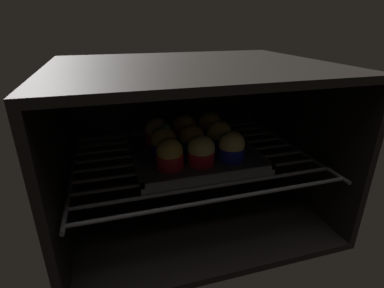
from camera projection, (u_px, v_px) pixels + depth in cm
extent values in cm
cube|color=black|center=(192.00, 207.00, 76.25)|extent=(59.00, 47.00, 1.50)
cube|color=black|center=(192.00, 67.00, 62.51)|extent=(59.00, 47.00, 1.50)
cube|color=black|center=(171.00, 116.00, 89.49)|extent=(59.00, 1.50, 34.00)
cube|color=black|center=(61.00, 159.00, 61.83)|extent=(1.50, 47.00, 34.00)
cube|color=black|center=(297.00, 132.00, 76.93)|extent=(1.50, 47.00, 34.00)
cylinder|color=#4C494C|center=(221.00, 199.00, 53.90)|extent=(54.00, 0.80, 0.80)
cylinder|color=#4C494C|center=(212.00, 187.00, 58.10)|extent=(54.00, 0.80, 0.80)
cylinder|color=#4C494C|center=(205.00, 175.00, 62.30)|extent=(54.00, 0.80, 0.80)
cylinder|color=#4C494C|center=(198.00, 166.00, 66.50)|extent=(54.00, 0.80, 0.80)
cylinder|color=#4C494C|center=(192.00, 157.00, 70.70)|extent=(54.00, 0.80, 0.80)
cylinder|color=#4C494C|center=(187.00, 149.00, 74.90)|extent=(54.00, 0.80, 0.80)
cylinder|color=#4C494C|center=(182.00, 142.00, 79.09)|extent=(54.00, 0.80, 0.80)
cylinder|color=#4C494C|center=(178.00, 136.00, 83.29)|extent=(54.00, 0.80, 0.80)
cylinder|color=#4C494C|center=(174.00, 131.00, 87.49)|extent=(54.00, 0.80, 0.80)
cylinder|color=#4C494C|center=(72.00, 172.00, 63.61)|extent=(0.80, 42.00, 0.80)
cylinder|color=#4C494C|center=(290.00, 145.00, 77.79)|extent=(0.80, 42.00, 0.80)
cube|color=#4C4C51|center=(192.00, 153.00, 70.21)|extent=(27.90, 27.90, 1.20)
cube|color=#4C4C51|center=(212.00, 176.00, 57.81)|extent=(27.90, 0.80, 1.00)
cube|color=#4C4C51|center=(178.00, 130.00, 81.76)|extent=(27.90, 0.80, 1.00)
cube|color=#4C4C51|center=(134.00, 156.00, 66.23)|extent=(0.80, 27.90, 1.00)
cube|color=#4C4C51|center=(244.00, 143.00, 73.35)|extent=(0.80, 27.90, 1.00)
cylinder|color=red|center=(170.00, 161.00, 61.65)|extent=(5.75, 5.75, 3.04)
sphere|color=gold|center=(170.00, 151.00, 60.76)|extent=(5.52, 5.52, 5.52)
cylinder|color=red|center=(202.00, 157.00, 63.33)|extent=(5.75, 5.75, 3.04)
sphere|color=#E0CC7A|center=(203.00, 149.00, 62.55)|extent=(5.87, 5.87, 5.87)
cylinder|color=#1928B7|center=(231.00, 153.00, 65.17)|extent=(5.75, 5.75, 3.04)
sphere|color=#E0CC7A|center=(232.00, 144.00, 64.31)|extent=(5.76, 5.76, 5.76)
sphere|color=#28702D|center=(227.00, 137.00, 63.50)|extent=(1.72, 1.72, 1.72)
cylinder|color=#1928B7|center=(164.00, 148.00, 67.97)|extent=(5.75, 5.75, 3.04)
sphere|color=gold|center=(164.00, 140.00, 67.18)|extent=(5.95, 5.95, 5.95)
sphere|color=#28702D|center=(166.00, 128.00, 66.95)|extent=(2.36, 2.36, 2.36)
cylinder|color=#0C8C84|center=(192.00, 145.00, 69.59)|extent=(5.75, 5.75, 3.04)
sphere|color=gold|center=(192.00, 137.00, 68.83)|extent=(5.82, 5.82, 5.82)
sphere|color=#28702D|center=(196.00, 130.00, 68.47)|extent=(2.18, 2.18, 2.18)
cylinder|color=#1928B7|center=(219.00, 142.00, 71.48)|extent=(5.75, 5.75, 3.04)
sphere|color=#DBBC60|center=(219.00, 133.00, 70.60)|extent=(6.06, 6.06, 6.06)
sphere|color=#1E6023|center=(220.00, 124.00, 69.33)|extent=(1.61, 1.61, 1.61)
cylinder|color=red|center=(157.00, 138.00, 73.90)|extent=(5.75, 5.75, 3.04)
sphere|color=#E0CC7A|center=(157.00, 130.00, 73.07)|extent=(5.79, 5.79, 5.79)
cylinder|color=#0C8C84|center=(184.00, 135.00, 75.30)|extent=(5.75, 5.75, 3.04)
sphere|color=gold|center=(184.00, 127.00, 74.46)|extent=(6.30, 6.30, 6.30)
sphere|color=#1E6023|center=(187.00, 119.00, 74.12)|extent=(1.93, 1.93, 1.93)
cylinder|color=#7A238C|center=(209.00, 132.00, 77.45)|extent=(5.75, 5.75, 3.04)
sphere|color=gold|center=(210.00, 124.00, 76.54)|extent=(6.12, 6.12, 6.12)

